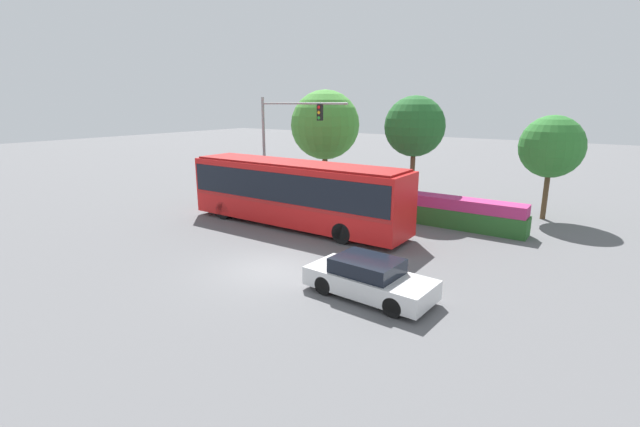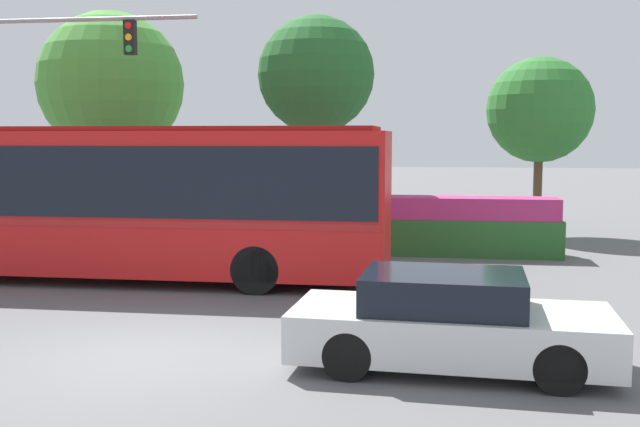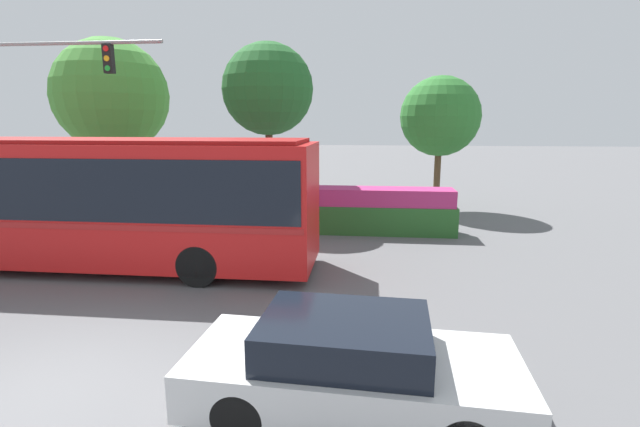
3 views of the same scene
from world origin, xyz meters
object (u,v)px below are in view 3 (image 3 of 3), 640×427
(city_bus, at_px, (78,195))
(traffic_light_pole, at_px, (31,102))
(street_tree_centre, at_px, (268,90))
(street_tree_right, at_px, (440,117))
(street_tree_left, at_px, (111,96))
(sedan_foreground, at_px, (351,367))

(city_bus, xyz_separation_m, traffic_light_pole, (-3.72, 3.49, 2.54))
(traffic_light_pole, xyz_separation_m, street_tree_centre, (7.40, 3.02, 0.53))
(city_bus, distance_m, street_tree_centre, 8.08)
(city_bus, height_order, street_tree_right, street_tree_right)
(city_bus, distance_m, street_tree_left, 8.58)
(sedan_foreground, bearing_deg, street_tree_right, 81.09)
(city_bus, xyz_separation_m, sedan_foreground, (7.35, -5.46, -1.30))
(traffic_light_pole, bearing_deg, city_bus, -43.17)
(traffic_light_pole, height_order, street_tree_centre, street_tree_centre)
(street_tree_left, distance_m, street_tree_right, 13.79)
(sedan_foreground, xyz_separation_m, traffic_light_pole, (-11.08, 8.95, 3.84))
(street_tree_centre, distance_m, street_tree_right, 7.37)
(street_tree_centre, bearing_deg, street_tree_left, 172.40)
(sedan_foreground, xyz_separation_m, street_tree_right, (3.16, 14.55, 3.39))
(traffic_light_pole, relative_size, street_tree_left, 0.93)
(street_tree_left, bearing_deg, sedan_foreground, -50.78)
(traffic_light_pole, height_order, street_tree_left, street_tree_left)
(sedan_foreground, relative_size, street_tree_centre, 0.66)
(sedan_foreground, distance_m, street_tree_right, 15.27)
(city_bus, xyz_separation_m, street_tree_centre, (3.68, 6.51, 3.07))
(city_bus, height_order, traffic_light_pole, traffic_light_pole)
(street_tree_left, xyz_separation_m, street_tree_centre, (6.83, -0.91, 0.14))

